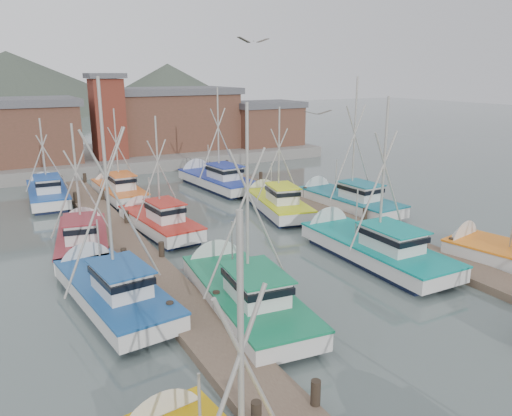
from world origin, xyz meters
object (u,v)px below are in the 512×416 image
boat_8 (157,221)px  boat_12 (117,190)px  lookout_tower (108,116)px  boat_4 (241,292)px

boat_8 → boat_12: 9.83m
boat_8 → boat_12: size_ratio=1.02×
boat_8 → boat_12: bearing=85.0°
lookout_tower → boat_8: bearing=-96.3°
lookout_tower → boat_8: 23.12m
boat_4 → boat_8: boat_4 is taller
boat_8 → lookout_tower: bearing=78.4°
lookout_tower → boat_12: (-2.52, -12.63, -4.87)m
lookout_tower → boat_4: size_ratio=0.85×
boat_8 → boat_4: bearing=-96.0°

